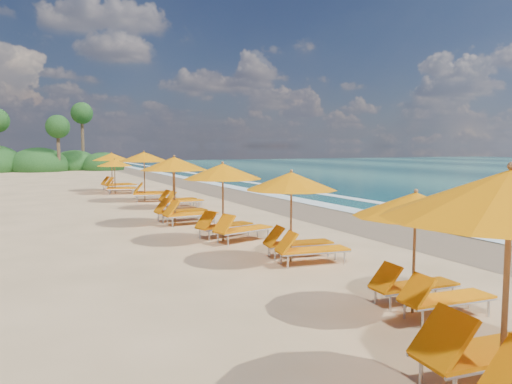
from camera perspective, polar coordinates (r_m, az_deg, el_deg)
name	(u,v)px	position (r m, az deg, el deg)	size (l,w,h in m)	color
ground	(256,225)	(17.88, 0.00, -3.83)	(160.00, 160.00, 0.00)	#D7B07E
wet_sand	(347,218)	(19.89, 10.49, -2.97)	(4.00, 160.00, 0.01)	#826A4D
surf_foam	(400,213)	(21.57, 16.33, -2.40)	(4.00, 160.00, 0.01)	white
station_2	(422,243)	(8.90, 18.71, -5.65)	(2.40, 2.24, 2.14)	olive
station_3	(298,210)	(12.17, 4.86, -2.09)	(2.67, 2.52, 2.29)	olive
station_4	(228,196)	(14.84, -3.29, -0.49)	(3.00, 2.91, 2.40)	olive
station_5	(180,185)	(18.30, -8.85, 0.79)	(2.87, 2.69, 2.53)	olive
station_6	(177,181)	(23.04, -9.18, 1.29)	(2.52, 2.36, 2.23)	olive
station_7	(148,173)	(26.21, -12.37, 2.20)	(3.20, 3.08, 2.63)	olive
station_8	(118,174)	(30.63, -15.74, 2.03)	(2.60, 2.51, 2.12)	olive
station_9	(115,169)	(32.88, -16.04, 2.59)	(2.88, 2.73, 2.48)	olive
treeline	(0,163)	(61.55, -27.53, 3.01)	(25.80, 8.80, 9.74)	#163D14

